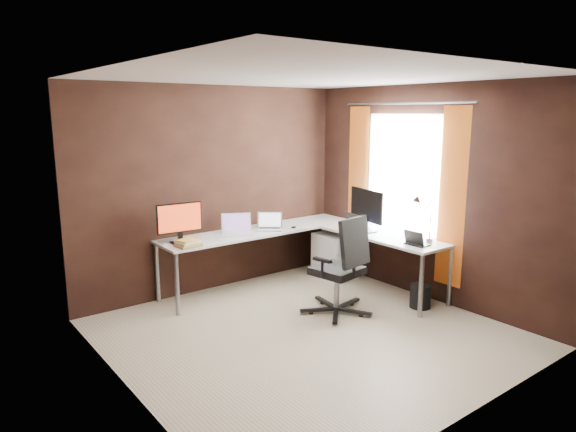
% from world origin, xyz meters
% --- Properties ---
extents(room, '(3.60, 3.60, 2.50)m').
position_xyz_m(room, '(0.34, 0.07, 1.28)').
color(room, '#BCB392').
rests_on(room, ground).
extents(desk, '(2.65, 2.25, 0.73)m').
position_xyz_m(desk, '(0.84, 1.04, 0.68)').
color(desk, white).
rests_on(desk, ground).
extents(drawer_pedestal, '(0.42, 0.50, 0.60)m').
position_xyz_m(drawer_pedestal, '(1.43, 1.15, 0.30)').
color(drawer_pedestal, white).
rests_on(drawer_pedestal, ground).
extents(monitor_left, '(0.52, 0.17, 0.46)m').
position_xyz_m(monitor_left, '(-0.62, 1.51, 0.99)').
color(monitor_left, black).
rests_on(monitor_left, desk).
extents(monitor_right, '(0.20, 0.63, 0.52)m').
position_xyz_m(monitor_right, '(1.49, 0.66, 1.02)').
color(monitor_right, black).
rests_on(monitor_right, desk).
extents(laptop_white, '(0.43, 0.39, 0.24)m').
position_xyz_m(laptop_white, '(0.13, 1.51, 0.78)').
color(laptop_white, white).
rests_on(laptop_white, desk).
extents(laptop_silver, '(0.39, 0.37, 0.21)m').
position_xyz_m(laptop_silver, '(0.58, 1.45, 0.78)').
color(laptop_silver, silver).
rests_on(laptop_silver, desk).
extents(laptop_black_big, '(0.32, 0.39, 0.23)m').
position_xyz_m(laptop_black_big, '(1.38, 0.69, 0.78)').
color(laptop_black_big, black).
rests_on(laptop_black_big, desk).
extents(laptop_black_small, '(0.18, 0.25, 0.17)m').
position_xyz_m(laptop_black_small, '(1.40, -0.19, 0.77)').
color(laptop_black_small, black).
rests_on(laptop_black_small, desk).
extents(book_stack, '(0.28, 0.24, 0.08)m').
position_xyz_m(book_stack, '(-0.63, 1.30, 0.77)').
color(book_stack, olive).
rests_on(book_stack, desk).
extents(mouse_left, '(0.10, 0.08, 0.03)m').
position_xyz_m(mouse_left, '(-0.60, 1.34, 0.75)').
color(mouse_left, black).
rests_on(mouse_left, desk).
extents(mouse_corner, '(0.09, 0.07, 0.03)m').
position_xyz_m(mouse_corner, '(0.85, 1.30, 0.74)').
color(mouse_corner, black).
rests_on(mouse_corner, desk).
extents(desk_lamp, '(0.18, 0.21, 0.53)m').
position_xyz_m(desk_lamp, '(1.54, -0.15, 1.06)').
color(desk_lamp, slate).
rests_on(desk_lamp, desk).
extents(office_chair, '(0.61, 0.62, 1.10)m').
position_xyz_m(office_chair, '(0.62, 0.20, 0.32)').
color(office_chair, black).
rests_on(office_chair, ground).
extents(wastebasket, '(0.29, 0.29, 0.27)m').
position_xyz_m(wastebasket, '(1.47, -0.23, 0.14)').
color(wastebasket, black).
rests_on(wastebasket, ground).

